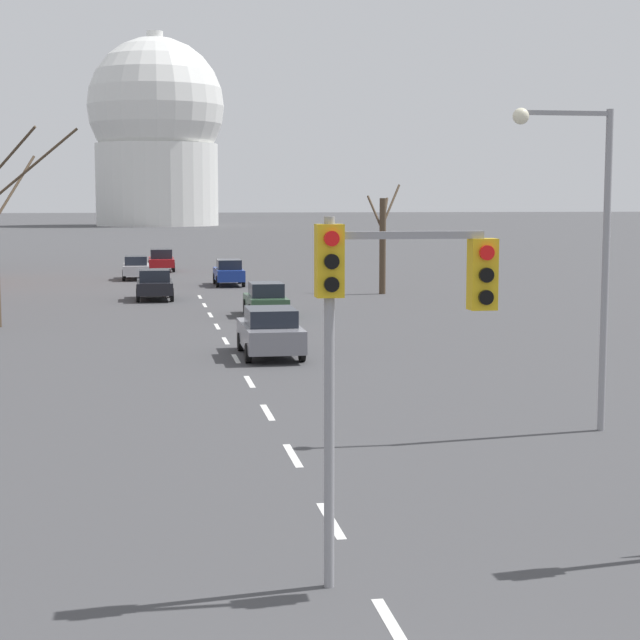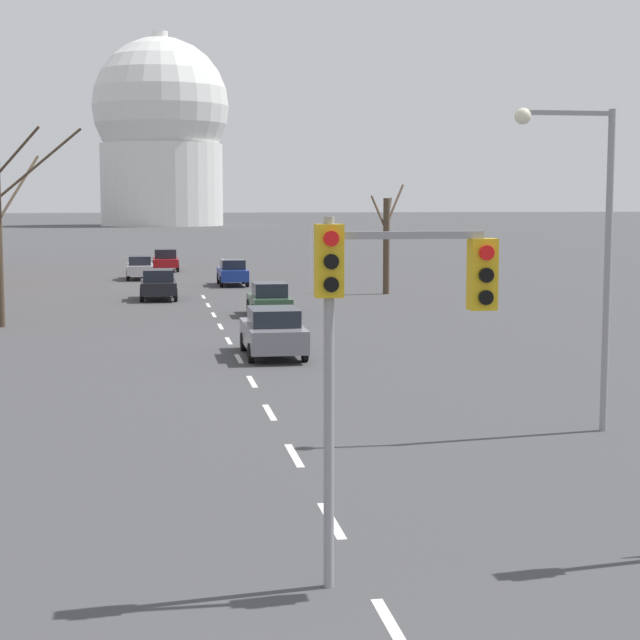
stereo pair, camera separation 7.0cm
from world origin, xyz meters
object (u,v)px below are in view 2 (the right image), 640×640
Objects in this scene: sedan_near_right at (273,332)px; sedan_near_left at (233,272)px; sedan_far_left at (140,267)px; sedan_mid_centre at (158,284)px; traffic_signal_centre_tall at (383,307)px; sedan_distant_centre at (269,299)px; sedan_far_right at (165,260)px; street_lamp_right at (589,231)px.

sedan_near_left is at bearing 88.13° from sedan_near_right.
sedan_far_left is (-5.57, 5.91, -0.02)m from sedan_near_left.
traffic_signal_centre_tall is at bearing -86.50° from sedan_mid_centre.
sedan_near_right reaches higher than sedan_mid_centre.
traffic_signal_centre_tall is at bearing -92.20° from sedan_near_left.
traffic_signal_centre_tall reaches higher than sedan_near_right.
sedan_far_left reaches higher than sedan_distant_centre.
traffic_signal_centre_tall reaches higher than sedan_far_right.
sedan_far_right is at bearing 105.36° from sedan_near_left.
traffic_signal_centre_tall is 42.42m from sedan_mid_centre.
street_lamp_right is (6.58, 8.68, 0.71)m from traffic_signal_centre_tall.
sedan_distant_centre is (-4.33, 24.97, -3.75)m from street_lamp_right.
sedan_near_right is 1.07× the size of sedan_far_left.
sedan_near_right is (-0.96, -29.52, 0.02)m from sedan_near_left.
sedan_mid_centre is at bearing 93.50° from traffic_signal_centre_tall.
sedan_near_left is at bearing 90.99° from sedan_distant_centre.
traffic_signal_centre_tall is at bearing -86.35° from sedan_far_left.
sedan_near_right reaches higher than sedan_far_left.
traffic_signal_centre_tall is 10.92m from street_lamp_right.
sedan_far_left is at bearing -102.50° from sedan_far_right.
sedan_near_left is (-4.63, 42.16, -3.70)m from street_lamp_right.
sedan_near_left is 8.12m from sedan_far_left.
sedan_mid_centre is at bearing 119.42° from sedan_distant_centre.
sedan_near_left is 0.94× the size of sedan_near_right.
sedan_far_left is (-1.03, 14.52, -0.02)m from sedan_mid_centre.
sedan_far_right reaches higher than sedan_distant_centre.
sedan_far_right is (-1.85, 64.71, -2.99)m from traffic_signal_centre_tall.
sedan_mid_centre is 22.49m from sedan_far_right.
sedan_mid_centre is 0.91× the size of sedan_far_right.
sedan_near_left is 0.96× the size of sedan_far_right.
sedan_mid_centre is (-9.17, 33.55, -3.70)m from street_lamp_right.
sedan_far_left is (-3.62, 56.75, -3.01)m from traffic_signal_centre_tall.
street_lamp_right is 14.30m from sedan_near_right.
sedan_near_left is at bearing -46.68° from sedan_far_left.
street_lamp_right is 1.65× the size of sedan_far_right.
traffic_signal_centre_tall is 50.97m from sedan_near_left.
sedan_near_right is (-5.59, 12.64, -3.69)m from street_lamp_right.
traffic_signal_centre_tall reaches higher than sedan_distant_centre.
sedan_far_right is (-8.43, 56.03, -3.70)m from street_lamp_right.
street_lamp_right reaches higher than sedan_mid_centre.
sedan_far_left is at bearing 101.98° from street_lamp_right.
sedan_near_left is 17.19m from sedan_distant_centre.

